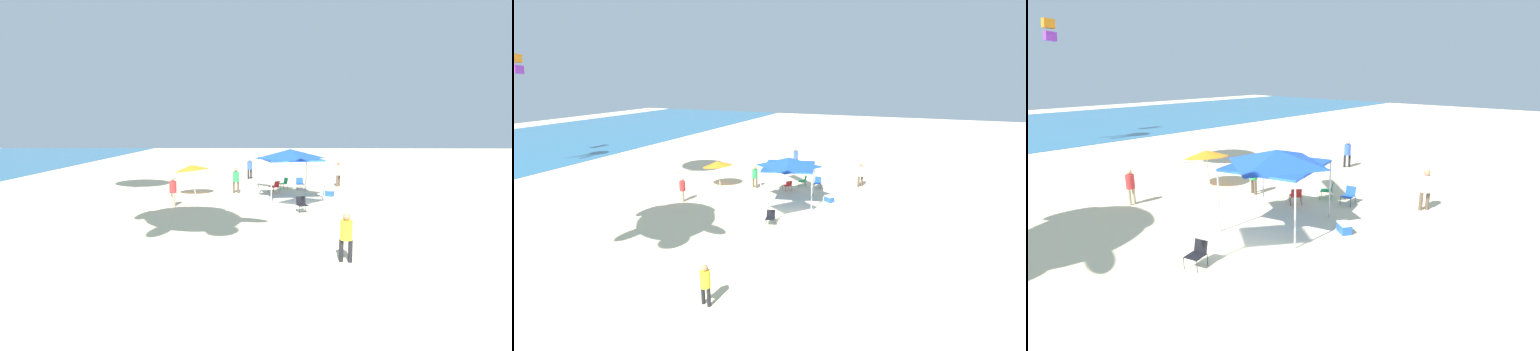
% 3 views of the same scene
% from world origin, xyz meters
% --- Properties ---
extents(ground, '(120.00, 120.00, 0.10)m').
position_xyz_m(ground, '(0.00, 0.00, -0.05)').
color(ground, beige).
extents(canopy_tent, '(4.07, 3.99, 3.09)m').
position_xyz_m(canopy_tent, '(1.93, 0.75, 2.74)').
color(canopy_tent, '#B7B7BC').
rests_on(canopy_tent, ground).
extents(beach_umbrella, '(2.32, 2.33, 2.14)m').
position_xyz_m(beach_umbrella, '(3.39, 7.06, 1.78)').
color(beach_umbrella, silver).
rests_on(beach_umbrella, ground).
extents(folding_chair_facing_ocean, '(0.73, 0.66, 0.82)m').
position_xyz_m(folding_chair_facing_ocean, '(-2.28, 0.38, 0.47)').
color(folding_chair_facing_ocean, black).
rests_on(folding_chair_facing_ocean, ground).
extents(folding_chair_near_cooler, '(0.68, 0.60, 0.82)m').
position_xyz_m(folding_chair_near_cooler, '(5.91, -0.21, 0.47)').
color(folding_chair_near_cooler, black).
rests_on(folding_chair_near_cooler, ground).
extents(folding_chair_right_of_tent, '(0.74, 0.79, 0.82)m').
position_xyz_m(folding_chair_right_of_tent, '(5.92, 0.94, 0.47)').
color(folding_chair_right_of_tent, black).
rests_on(folding_chair_right_of_tent, ground).
extents(folding_chair_left_of_tent, '(0.80, 0.81, 0.82)m').
position_xyz_m(folding_chair_left_of_tent, '(4.22, 1.61, 0.47)').
color(folding_chair_left_of_tent, black).
rests_on(folding_chair_left_of_tent, ground).
extents(cooler_box, '(0.69, 0.74, 0.40)m').
position_xyz_m(cooler_box, '(2.95, -1.81, 0.20)').
color(cooler_box, blue).
rests_on(cooler_box, ground).
extents(person_by_tent, '(0.42, 0.40, 1.68)m').
position_xyz_m(person_by_tent, '(-0.72, 7.45, 0.99)').
color(person_by_tent, '#C6B28C').
rests_on(person_by_tent, ground).
extents(person_far_stroller, '(0.45, 0.45, 1.88)m').
position_xyz_m(person_far_stroller, '(7.40, -3.18, 1.10)').
color(person_far_stroller, brown).
rests_on(person_far_stroller, ground).
extents(person_kite_handler, '(0.42, 0.42, 1.76)m').
position_xyz_m(person_kite_handler, '(11.84, 3.54, 1.03)').
color(person_kite_handler, black).
rests_on(person_kite_handler, ground).
extents(person_beachcomber, '(0.40, 0.44, 1.69)m').
position_xyz_m(person_beachcomber, '(4.07, 4.22, 0.99)').
color(person_beachcomber, brown).
rests_on(person_beachcomber, ground).
extents(kite_box_orange, '(0.97, 0.90, 1.88)m').
position_xyz_m(kite_box_orange, '(4.46, 29.33, 9.40)').
color(kite_box_orange, orange).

